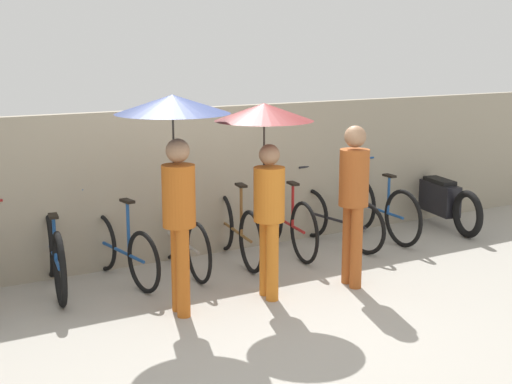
# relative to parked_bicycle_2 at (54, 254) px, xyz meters

# --- Properties ---
(ground_plane) EXTENTS (30.00, 30.00, 0.00)m
(ground_plane) POSITION_rel_parked_bicycle_2_xyz_m (1.46, -1.76, -0.40)
(ground_plane) COLOR #9E998E
(back_wall) EXTENTS (15.05, 0.12, 1.85)m
(back_wall) POSITION_rel_parked_bicycle_2_xyz_m (1.46, 0.43, 0.53)
(back_wall) COLOR gray
(back_wall) RESTS_ON ground
(parked_bicycle_2) EXTENTS (0.46, 1.78, 1.04)m
(parked_bicycle_2) POSITION_rel_parked_bicycle_2_xyz_m (0.00, 0.00, 0.00)
(parked_bicycle_2) COLOR black
(parked_bicycle_2) RESTS_ON ground
(parked_bicycle_3) EXTENTS (0.44, 1.65, 1.00)m
(parked_bicycle_3) POSITION_rel_parked_bicycle_2_xyz_m (0.73, -0.06, -0.04)
(parked_bicycle_3) COLOR black
(parked_bicycle_3) RESTS_ON ground
(parked_bicycle_4) EXTENTS (0.44, 1.74, 0.99)m
(parked_bicycle_4) POSITION_rel_parked_bicycle_2_xyz_m (1.46, -0.04, -0.03)
(parked_bicycle_4) COLOR black
(parked_bicycle_4) RESTS_ON ground
(parked_bicycle_5) EXTENTS (0.45, 1.73, 0.99)m
(parked_bicycle_5) POSITION_rel_parked_bicycle_2_xyz_m (2.20, -0.04, -0.01)
(parked_bicycle_5) COLOR black
(parked_bicycle_5) RESTS_ON ground
(parked_bicycle_6) EXTENTS (0.46, 1.79, 0.97)m
(parked_bicycle_6) POSITION_rel_parked_bicycle_2_xyz_m (2.93, -0.03, -0.00)
(parked_bicycle_6) COLOR black
(parked_bicycle_6) RESTS_ON ground
(parked_bicycle_7) EXTENTS (0.44, 1.70, 1.00)m
(parked_bicycle_7) POSITION_rel_parked_bicycle_2_xyz_m (3.66, -0.11, -0.04)
(parked_bicycle_7) COLOR black
(parked_bicycle_7) RESTS_ON ground
(parked_bicycle_8) EXTENTS (0.44, 1.75, 1.04)m
(parked_bicycle_8) POSITION_rel_parked_bicycle_2_xyz_m (4.39, -0.11, -0.00)
(parked_bicycle_8) COLOR black
(parked_bicycle_8) RESTS_ON ground
(pedestrian_leading) EXTENTS (1.11, 1.11, 2.13)m
(pedestrian_leading) POSITION_rel_parked_bicycle_2_xyz_m (0.90, -1.21, 1.32)
(pedestrian_leading) COLOR #B25619
(pedestrian_leading) RESTS_ON ground
(pedestrian_center) EXTENTS (1.01, 1.01, 2.02)m
(pedestrian_center) POSITION_rel_parked_bicycle_2_xyz_m (1.88, -1.26, 1.20)
(pedestrian_center) COLOR #C66B1E
(pedestrian_center) RESTS_ON ground
(pedestrian_trailing) EXTENTS (0.32, 0.32, 1.76)m
(pedestrian_trailing) POSITION_rel_parked_bicycle_2_xyz_m (2.85, -1.48, 0.64)
(pedestrian_trailing) COLOR #9E4C1E
(pedestrian_trailing) RESTS_ON ground
(motorcycle) EXTENTS (0.71, 2.07, 0.89)m
(motorcycle) POSITION_rel_parked_bicycle_2_xyz_m (5.58, -0.00, -0.01)
(motorcycle) COLOR black
(motorcycle) RESTS_ON ground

